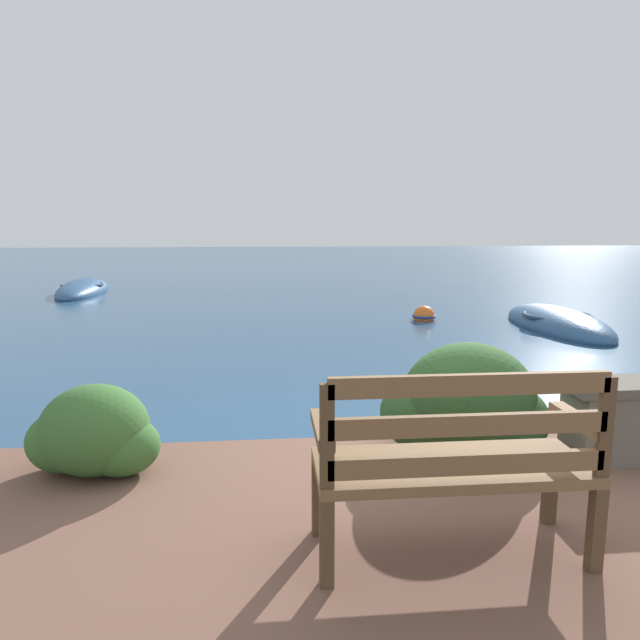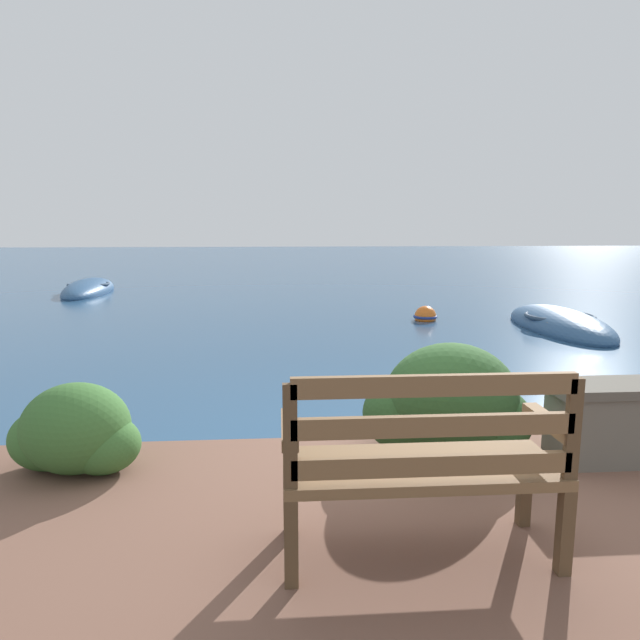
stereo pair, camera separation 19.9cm
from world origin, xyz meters
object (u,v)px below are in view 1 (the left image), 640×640
at_px(rowboat_nearest, 557,325).
at_px(park_bench, 455,460).
at_px(mooring_buoy, 424,316).
at_px(rowboat_mid, 83,291).

bearing_deg(rowboat_nearest, park_bench, -30.49).
xyz_separation_m(park_bench, mooring_buoy, (2.03, 7.77, -0.63)).
distance_m(rowboat_mid, mooring_buoy, 8.94).
height_order(park_bench, rowboat_mid, park_bench).
xyz_separation_m(park_bench, rowboat_nearest, (4.07, 6.76, -0.65)).
xyz_separation_m(rowboat_nearest, rowboat_mid, (-9.59, 5.77, 0.00)).
xyz_separation_m(rowboat_nearest, mooring_buoy, (-2.04, 1.00, 0.02)).
height_order(rowboat_nearest, mooring_buoy, rowboat_nearest).
relative_size(rowboat_nearest, rowboat_mid, 0.93).
height_order(rowboat_mid, mooring_buoy, rowboat_mid).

